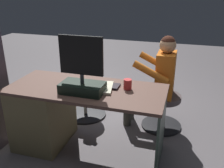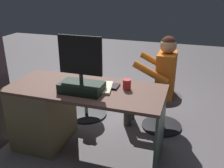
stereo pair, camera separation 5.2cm
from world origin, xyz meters
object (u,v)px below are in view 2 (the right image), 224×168
computer_mouse (68,81)px  person (157,77)px  desk (52,111)px  teddy_bear (85,74)px  keyboard (98,84)px  office_chair_teddy (86,99)px  visitor_chair (163,108)px  tv_remote (66,85)px  cup (127,84)px  monitor (81,78)px

computer_mouse → person: (-0.82, -0.62, -0.08)m
desk → teddy_bear: bearing=-97.1°
keyboard → office_chair_teddy: size_ratio=0.77×
visitor_chair → computer_mouse: bearing=34.1°
tv_remote → teddy_bear: size_ratio=0.45×
office_chair_teddy → person: (-0.92, -0.00, 0.42)m
cup → visitor_chair: (-0.30, -0.60, -0.51)m
tv_remote → teddy_bear: (0.10, -0.70, -0.14)m
computer_mouse → keyboard: bearing=-174.9°
computer_mouse → cup: bearing=-177.9°
desk → person: 1.25m
keyboard → teddy_bear: teddy_bear is taller
cup → office_chair_teddy: cup is taller
computer_mouse → tv_remote: (-0.01, 0.08, -0.01)m
keyboard → tv_remote: bearing=18.8°
visitor_chair → person: person is taller
monitor → tv_remote: monitor is taller
cup → teddy_bear: cup is taller
monitor → office_chair_teddy: monitor is taller
keyboard → tv_remote: size_ratio=2.80×
computer_mouse → cup: (-0.61, -0.02, 0.03)m
tv_remote → office_chair_teddy: size_ratio=0.28×
monitor → office_chair_teddy: (0.32, -0.79, -0.63)m
tv_remote → person: bearing=-140.6°
cup → office_chair_teddy: 1.07m
teddy_bear → keyboard: bearing=124.4°
keyboard → visitor_chair: (-0.60, -0.59, -0.47)m
monitor → person: monitor is taller
keyboard → office_chair_teddy: bearing=-55.1°
desk → computer_mouse: computer_mouse is taller
teddy_bear → visitor_chair: bearing=179.6°
desk → keyboard: 0.61m
computer_mouse → person: person is taller
tv_remote → monitor: bearing=155.4°
person → teddy_bear: bearing=-0.4°
tv_remote → keyboard: bearing=-162.4°
person → tv_remote: bearing=40.6°
desk → office_chair_teddy: 0.71m
keyboard → visitor_chair: bearing=-135.3°
keyboard → office_chair_teddy: 0.87m
monitor → visitor_chair: bearing=-130.9°
tv_remote → office_chair_teddy: bearing=-82.7°
computer_mouse → visitor_chair: size_ratio=0.20×
desk → visitor_chair: bearing=-148.0°
tv_remote → visitor_chair: bearing=-143.7°
monitor → teddy_bear: bearing=-67.9°
keyboard → person: 0.78m
cup → tv_remote: (0.60, 0.10, -0.04)m
desk → keyboard: keyboard is taller
keyboard → office_chair_teddy: (0.41, -0.59, -0.49)m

